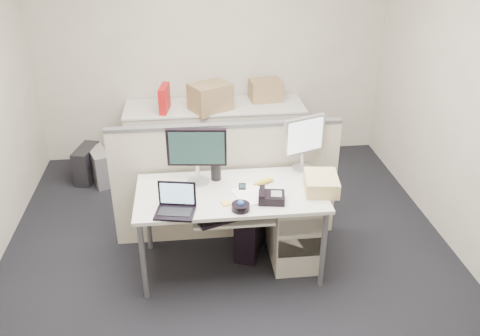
{
  "coord_description": "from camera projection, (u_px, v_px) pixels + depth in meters",
  "views": [
    {
      "loc": [
        -0.31,
        -3.48,
        2.76
      ],
      "look_at": [
        0.09,
        0.15,
        0.86
      ],
      "focal_mm": 38.0,
      "sensor_mm": 36.0,
      "label": 1
    }
  ],
  "objects": [
    {
      "name": "floor",
      "position": [
        231.0,
        265.0,
        4.37
      ],
      "size": [
        4.0,
        4.5,
        0.01
      ],
      "primitive_type": "cube",
      "color": "black",
      "rests_on": "ground"
    },
    {
      "name": "wall_back",
      "position": [
        211.0,
        45.0,
        5.73
      ],
      "size": [
        4.0,
        0.02,
        2.7
      ],
      "primitive_type": "cube",
      "color": "beige",
      "rests_on": "ground"
    },
    {
      "name": "desk",
      "position": [
        231.0,
        199.0,
        4.06
      ],
      "size": [
        1.5,
        0.75,
        0.73
      ],
      "color": "silver",
      "rests_on": "floor"
    },
    {
      "name": "keyboard_tray",
      "position": [
        233.0,
        216.0,
        3.93
      ],
      "size": [
        0.62,
        0.32,
        0.02
      ],
      "primitive_type": "cube",
      "color": "silver",
      "rests_on": "desk"
    },
    {
      "name": "drawer_pedestal",
      "position": [
        295.0,
        226.0,
        4.32
      ],
      "size": [
        0.4,
        0.55,
        0.65
      ],
      "primitive_type": "cube",
      "color": "#AEA696",
      "rests_on": "floor"
    },
    {
      "name": "cubicle_partition",
      "position": [
        226.0,
        184.0,
        4.51
      ],
      "size": [
        2.0,
        0.06,
        1.1
      ],
      "primitive_type": "cube",
      "color": "beige",
      "rests_on": "floor"
    },
    {
      "name": "back_counter",
      "position": [
        215.0,
        136.0,
        5.91
      ],
      "size": [
        2.0,
        0.6,
        0.72
      ],
      "primitive_type": "cube",
      "color": "#AEA696",
      "rests_on": "floor"
    },
    {
      "name": "monitor_main",
      "position": [
        197.0,
        156.0,
        4.06
      ],
      "size": [
        0.49,
        0.24,
        0.48
      ],
      "primitive_type": "cube",
      "rotation": [
        0.0,
        0.0,
        -0.11
      ],
      "color": "black",
      "rests_on": "desk"
    },
    {
      "name": "monitor_small",
      "position": [
        303.0,
        144.0,
        4.27
      ],
      "size": [
        0.43,
        0.32,
        0.47
      ],
      "primitive_type": "cube",
      "rotation": [
        0.0,
        0.0,
        0.37
      ],
      "color": "#B7B7BC",
      "rests_on": "desk"
    },
    {
      "name": "laptop",
      "position": [
        174.0,
        202.0,
        3.7
      ],
      "size": [
        0.32,
        0.27,
        0.21
      ],
      "primitive_type": "cube",
      "rotation": [
        0.0,
        0.0,
        -0.2
      ],
      "color": "black",
      "rests_on": "desk"
    },
    {
      "name": "trackball",
      "position": [
        241.0,
        207.0,
        3.78
      ],
      "size": [
        0.15,
        0.15,
        0.05
      ],
      "primitive_type": "cylinder",
      "rotation": [
        0.0,
        0.0,
        -0.08
      ],
      "color": "black",
      "rests_on": "desk"
    },
    {
      "name": "desk_phone",
      "position": [
        272.0,
        198.0,
        3.89
      ],
      "size": [
        0.22,
        0.19,
        0.06
      ],
      "primitive_type": "cube",
      "rotation": [
        0.0,
        0.0,
        -0.17
      ],
      "color": "black",
      "rests_on": "desk"
    },
    {
      "name": "paper_stack",
      "position": [
        250.0,
        195.0,
        3.98
      ],
      "size": [
        0.32,
        0.36,
        0.01
      ],
      "primitive_type": "cube",
      "rotation": [
        0.0,
        0.0,
        0.36
      ],
      "color": "white",
      "rests_on": "desk"
    },
    {
      "name": "sticky_pad",
      "position": [
        226.0,
        203.0,
        3.87
      ],
      "size": [
        0.09,
        0.09,
        0.01
      ],
      "primitive_type": "cube",
      "rotation": [
        0.0,
        0.0,
        0.29
      ],
      "color": "yellow",
      "rests_on": "desk"
    },
    {
      "name": "travel_mug",
      "position": [
        216.0,
        170.0,
        4.18
      ],
      "size": [
        0.11,
        0.11,
        0.18
      ],
      "primitive_type": "cylinder",
      "rotation": [
        0.0,
        0.0,
        -0.31
      ],
      "color": "black",
      "rests_on": "desk"
    },
    {
      "name": "banana",
      "position": [
        263.0,
        181.0,
        4.14
      ],
      "size": [
        0.2,
        0.12,
        0.04
      ],
      "primitive_type": "ellipsoid",
      "rotation": [
        0.0,
        0.0,
        0.39
      ],
      "color": "yellow",
      "rests_on": "desk"
    },
    {
      "name": "cellphone",
      "position": [
        242.0,
        187.0,
        4.08
      ],
      "size": [
        0.07,
        0.12,
        0.01
      ],
      "primitive_type": "cube",
      "rotation": [
        0.0,
        0.0,
        -0.12
      ],
      "color": "black",
      "rests_on": "desk"
    },
    {
      "name": "manila_folders",
      "position": [
        321.0,
        183.0,
        4.03
      ],
      "size": [
        0.3,
        0.36,
        0.12
      ],
      "primitive_type": "cube",
      "rotation": [
        0.0,
        0.0,
        -0.13
      ],
      "color": "#E4BF7D",
      "rests_on": "desk"
    },
    {
      "name": "keyboard",
      "position": [
        227.0,
        216.0,
        3.88
      ],
      "size": [
        0.5,
        0.33,
        0.03
      ],
      "primitive_type": "cube",
      "rotation": [
        0.0,
        0.0,
        0.36
      ],
      "color": "black",
      "rests_on": "keyboard_tray"
    },
    {
      "name": "pc_tower_desk",
      "position": [
        250.0,
        230.0,
        4.47
      ],
      "size": [
        0.33,
        0.49,
        0.43
      ],
      "primitive_type": "cube",
      "rotation": [
        0.0,
        0.0,
        -0.36
      ],
      "color": "black",
      "rests_on": "floor"
    },
    {
      "name": "pc_tower_spare_dark",
      "position": [
        87.0,
        164.0,
        5.65
      ],
      "size": [
        0.26,
        0.44,
        0.39
      ],
      "primitive_type": "cube",
      "rotation": [
        0.0,
        0.0,
        -0.24
      ],
      "color": "black",
      "rests_on": "floor"
    },
    {
      "name": "pc_tower_spare_silver",
      "position": [
        100.0,
        167.0,
        5.59
      ],
      "size": [
        0.3,
        0.44,
        0.38
      ],
      "primitive_type": "cube",
      "rotation": [
        0.0,
        0.0,
        0.37
      ],
      "color": "#B7B7BC",
      "rests_on": "floor"
    },
    {
      "name": "cardboard_box_left",
      "position": [
        210.0,
        98.0,
        5.56
      ],
      "size": [
        0.52,
        0.48,
        0.31
      ],
      "primitive_type": "cube",
      "rotation": [
        0.0,
        0.0,
        0.49
      ],
      "color": "#8E6F51",
      "rests_on": "back_counter"
    },
    {
      "name": "cardboard_box_right",
      "position": [
        266.0,
        91.0,
        5.85
      ],
      "size": [
        0.38,
        0.31,
        0.25
      ],
      "primitive_type": "cube",
      "rotation": [
        0.0,
        0.0,
        0.09
      ],
      "color": "#8E6F51",
      "rests_on": "back_counter"
    },
    {
      "name": "red_binder",
      "position": [
        164.0,
        99.0,
        5.53
      ],
      "size": [
        0.12,
        0.33,
        0.3
      ],
      "primitive_type": "cube",
      "rotation": [
        0.0,
        0.0,
        -0.15
      ],
      "color": "red",
      "rests_on": "back_counter"
    }
  ]
}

